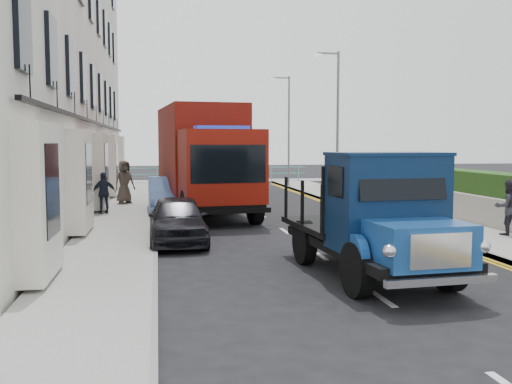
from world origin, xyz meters
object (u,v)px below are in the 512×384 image
at_px(lamp_far, 287,124).
at_px(bedford_lorry, 382,224).
at_px(lamp_mid, 335,117).
at_px(parked_car_front, 177,219).
at_px(red_lorry, 204,157).

xyz_separation_m(lamp_far, bedford_lorry, (-3.74, -24.90, -2.81)).
distance_m(lamp_mid, parked_car_front, 12.69).
distance_m(lamp_mid, bedford_lorry, 15.62).
relative_size(lamp_mid, parked_car_front, 1.79).
relative_size(bedford_lorry, red_lorry, 0.67).
distance_m(red_lorry, parked_car_front, 6.75).
height_order(lamp_far, red_lorry, lamp_far).
distance_m(lamp_mid, red_lorry, 7.28).
bearing_deg(bedford_lorry, lamp_mid, 71.88).
bearing_deg(lamp_far, bedford_lorry, -98.54).
relative_size(lamp_far, parked_car_front, 1.79).
xyz_separation_m(red_lorry, parked_car_front, (-1.29, -6.42, -1.60)).
bearing_deg(lamp_mid, bedford_lorry, -104.09).
bearing_deg(bedford_lorry, red_lorry, 98.42).
height_order(red_lorry, parked_car_front, red_lorry).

